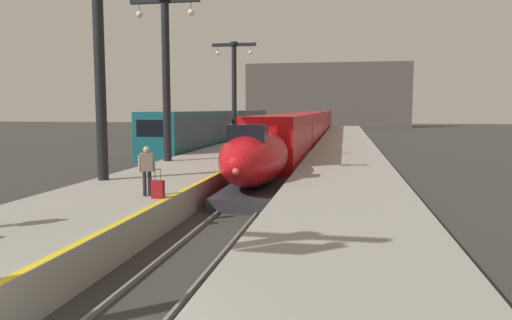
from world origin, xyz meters
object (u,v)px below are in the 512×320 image
at_px(station_column_far, 166,63).
at_px(station_column_distant, 234,82).
at_px(rolling_suitcase, 158,189).
at_px(passenger_near_edge, 147,167).
at_px(regional_train_adjacent, 223,127).
at_px(station_column_mid, 99,34).
at_px(highspeed_train_main, 309,127).

height_order(station_column_far, station_column_distant, station_column_far).
bearing_deg(rolling_suitcase, station_column_far, 109.22).
height_order(station_column_far, passenger_near_edge, station_column_far).
bearing_deg(regional_train_adjacent, station_column_distant, -64.07).
bearing_deg(rolling_suitcase, regional_train_adjacent, 100.55).
bearing_deg(station_column_far, rolling_suitcase, -70.78).
relative_size(regional_train_adjacent, rolling_suitcase, 37.27).
bearing_deg(rolling_suitcase, station_column_mid, 137.34).
distance_m(station_column_distant, passenger_near_edge, 28.05).
relative_size(station_column_far, passenger_near_edge, 5.40).
xyz_separation_m(station_column_distant, passenger_near_edge, (3.31, -27.50, -4.38)).
bearing_deg(passenger_near_edge, station_column_distant, 96.86).
xyz_separation_m(station_column_mid, station_column_distant, (-0.00, 24.32, -0.59)).
bearing_deg(rolling_suitcase, station_column_distant, 97.83).
bearing_deg(station_column_far, station_column_distant, 90.00).
relative_size(station_column_distant, rolling_suitcase, 9.06).
height_order(regional_train_adjacent, station_column_distant, station_column_distant).
bearing_deg(station_column_mid, passenger_near_edge, -43.90).
relative_size(highspeed_train_main, station_column_far, 8.38).
bearing_deg(highspeed_train_main, rolling_suitcase, -92.97).
height_order(station_column_far, rolling_suitcase, station_column_far).
bearing_deg(regional_train_adjacent, rolling_suitcase, -79.45).
distance_m(station_column_distant, rolling_suitcase, 28.57).
bearing_deg(passenger_near_edge, rolling_suitcase, -33.61).
xyz_separation_m(station_column_mid, rolling_suitcase, (3.83, -3.53, -5.66)).
relative_size(regional_train_adjacent, passenger_near_edge, 21.66).
relative_size(station_column_mid, rolling_suitcase, 10.19).
distance_m(regional_train_adjacent, station_column_mid, 29.34).
distance_m(regional_train_adjacent, station_column_far, 21.95).
height_order(highspeed_train_main, rolling_suitcase, highspeed_train_main).
distance_m(highspeed_train_main, station_column_mid, 37.19).
bearing_deg(station_column_mid, station_column_distant, 90.00).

